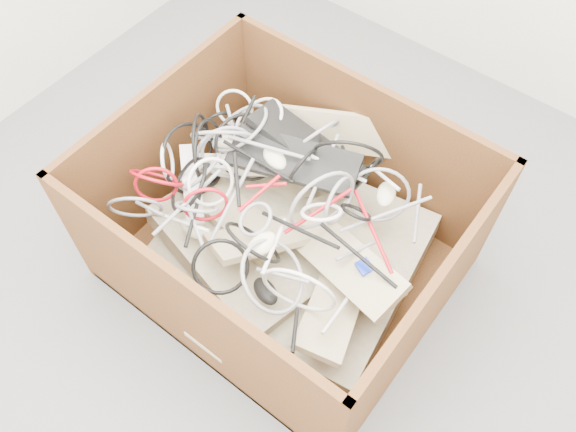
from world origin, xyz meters
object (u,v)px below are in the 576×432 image
Objects in this scene: cardboard_box at (281,242)px; power_strip_right at (192,186)px; power_strip_left at (233,165)px; vga_plug at (364,267)px.

cardboard_box is 0.35m from power_strip_right.
cardboard_box is 0.31m from power_strip_left.
vga_plug is at bearing -28.10° from power_strip_left.
power_strip_right is at bearing -138.52° from power_strip_left.
cardboard_box is at bearing 60.65° from power_strip_right.
power_strip_right reaches higher than vga_plug.
power_strip_left reaches higher than power_strip_right.
cardboard_box reaches higher than power_strip_left.
power_strip_left is at bearing -163.45° from vga_plug.
cardboard_box is at bearing -32.96° from power_strip_left.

